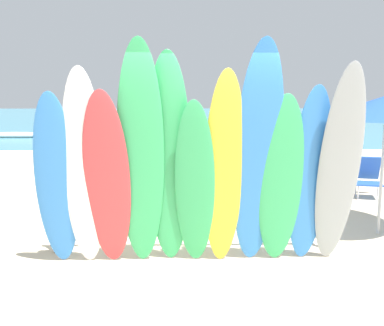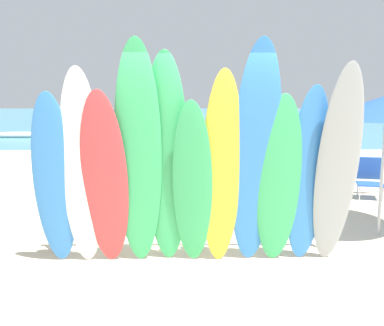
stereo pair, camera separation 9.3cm
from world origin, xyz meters
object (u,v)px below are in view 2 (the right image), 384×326
Objects in this scene: surfboard_white_1 at (82,170)px; surfboard_blue_7 at (255,157)px; surfboard_green_4 at (167,161)px; beachgoer_photographing at (168,137)px; surfboard_rack at (193,209)px; surfboard_red_2 at (105,181)px; beachgoer_midbeach at (170,147)px; distant_boat at (21,135)px; surfboard_blue_0 at (55,182)px; surfboard_green_3 at (138,158)px; surfboard_blue_9 at (308,177)px; beachgoer_by_water at (247,135)px; surfboard_green_5 at (192,185)px; beach_chair_red at (369,176)px; surfboard_grey_10 at (337,168)px; surfboard_yellow_6 at (222,171)px; surfboard_green_8 at (279,181)px; beachgoer_near_rack at (246,128)px.

surfboard_blue_7 is (2.01, 0.02, 0.15)m from surfboard_white_1.
surfboard_green_4 is 1.64× the size of beachgoer_photographing.
surfboard_rack is 1.72× the size of surfboard_red_2.
beachgoer_midbeach is (0.13, -1.98, -0.01)m from beachgoer_photographing.
surfboard_white_1 is 16.70m from distant_boat.
surfboard_blue_0 is at bearing -68.19° from distant_boat.
beachgoer_photographing is (1.03, 6.54, -0.15)m from surfboard_blue_0.
surfboard_blue_0 is at bearing 175.74° from surfboard_green_3.
surfboard_rack is 0.89m from surfboard_green_4.
surfboard_white_1 is at bearing -5.92° from beachgoer_photographing.
beachgoer_by_water is at bearing 86.33° from surfboard_blue_9.
surfboard_green_5 is at bearing -9.72° from surfboard_green_4.
surfboard_green_3 reaches higher than beach_chair_red.
surfboard_rack is 1.75× the size of surfboard_blue_0.
surfboard_blue_9 is 0.63× the size of distant_boat.
surfboard_grey_10 is at bearing -174.47° from beachgoer_midbeach.
beachgoer_photographing is at bearing 88.13° from surfboard_red_2.
surfboard_yellow_6 is 1.14× the size of surfboard_green_8.
surfboard_green_8 reaches higher than distant_boat.
surfboard_rack is 1.38× the size of surfboard_green_3.
surfboard_green_5 is at bearing -24.44° from beachgoer_by_water.
surfboard_blue_0 is at bearing 114.20° from beachgoer_near_rack.
beachgoer_photographing is 0.93× the size of beachgoer_near_rack.
beachgoer_midbeach reaches higher than beach_chair_red.
surfboard_rack is 1.51× the size of surfboard_grey_10.
distant_boat is at bearing 14.49° from beachgoer_midbeach.
distant_boat is at bearing 115.13° from surfboard_yellow_6.
beachgoer_photographing is at bearing -50.86° from distant_boat.
surfboard_grey_10 is (3.30, -0.00, 0.16)m from surfboard_blue_0.
surfboard_green_5 is 0.58× the size of distant_boat.
beachgoer_midbeach is (0.83, 4.57, -0.29)m from surfboard_white_1.
surfboard_blue_0 is 0.83× the size of surfboard_green_4.
beachgoer_by_water is at bearing 61.33° from surfboard_white_1.
beachgoer_by_water is (2.80, 6.67, -0.22)m from surfboard_white_1.
surfboard_green_8 is 0.69m from surfboard_grey_10.
surfboard_green_8 is 0.85× the size of surfboard_grey_10.
beachgoer_near_rack is 2.05× the size of beach_chair_red.
surfboard_green_4 is 1.99m from surfboard_grey_10.
beach_chair_red is (5.19, 3.60, -0.63)m from surfboard_blue_0.
surfboard_red_2 is at bearing 176.77° from surfboard_green_3.
beachgoer_photographing is 2.11m from beachgoer_by_water.
surfboard_green_8 is at bearing 7.96° from surfboard_blue_7.
surfboard_green_8 is (1.01, -0.46, 0.46)m from surfboard_rack.
surfboard_white_1 is at bearing 177.92° from surfboard_yellow_6.
surfboard_rack is 1.57× the size of surfboard_yellow_6.
surfboard_blue_9 is at bearing 161.77° from surfboard_grey_10.
surfboard_grey_10 is at bearing -0.59° from surfboard_green_4.
surfboard_green_5 reaches higher than beachgoer_near_rack.
surfboard_blue_7 is (0.39, 0.00, 0.16)m from surfboard_yellow_6.
distant_boat is at bearing 118.53° from surfboard_blue_9.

